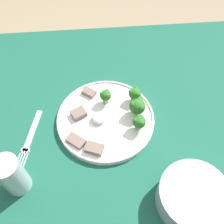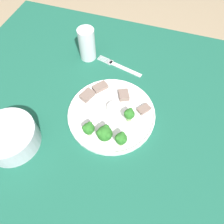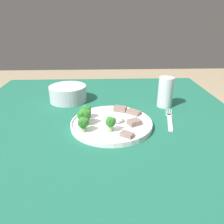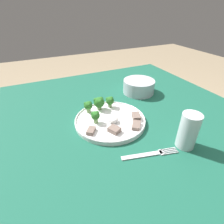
% 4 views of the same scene
% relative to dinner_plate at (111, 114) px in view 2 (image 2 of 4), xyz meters
% --- Properties ---
extents(ground_plane, '(8.00, 8.00, 0.00)m').
position_rel_dinner_plate_xyz_m(ground_plane, '(-0.04, 0.09, -0.76)').
color(ground_plane, '#9E896B').
extents(table, '(1.05, 1.02, 0.75)m').
position_rel_dinner_plate_xyz_m(table, '(-0.04, 0.09, -0.12)').
color(table, '#195642').
rests_on(table, ground_plane).
extents(dinner_plate, '(0.28, 0.28, 0.02)m').
position_rel_dinner_plate_xyz_m(dinner_plate, '(0.00, 0.00, 0.00)').
color(dinner_plate, white).
rests_on(dinner_plate, table).
extents(fork, '(0.06, 0.18, 0.00)m').
position_rel_dinner_plate_xyz_m(fork, '(0.21, 0.04, -0.01)').
color(fork, silver).
rests_on(fork, table).
extents(cream_bowl, '(0.16, 0.16, 0.07)m').
position_rel_dinner_plate_xyz_m(cream_bowl, '(-0.18, 0.25, 0.02)').
color(cream_bowl, '#B7BCC6').
rests_on(cream_bowl, table).
extents(drinking_glass, '(0.06, 0.06, 0.12)m').
position_rel_dinner_plate_xyz_m(drinking_glass, '(0.23, 0.17, 0.04)').
color(drinking_glass, silver).
rests_on(drinking_glass, table).
extents(broccoli_floret_near_rim_left, '(0.03, 0.03, 0.05)m').
position_rel_dinner_plate_xyz_m(broccoli_floret_near_rim_left, '(-0.01, -0.06, 0.03)').
color(broccoli_floret_near_rim_left, '#7FA866').
rests_on(broccoli_floret_near_rim_left, dinner_plate).
extents(broccoli_floret_center_left, '(0.04, 0.04, 0.05)m').
position_rel_dinner_plate_xyz_m(broccoli_floret_center_left, '(-0.09, 0.04, 0.03)').
color(broccoli_floret_center_left, '#7FA866').
rests_on(broccoli_floret_center_left, dinner_plate).
extents(broccoli_floret_back_left, '(0.05, 0.05, 0.06)m').
position_rel_dinner_plate_xyz_m(broccoli_floret_back_left, '(-0.09, -0.01, 0.04)').
color(broccoli_floret_back_left, '#7FA866').
rests_on(broccoli_floret_back_left, dinner_plate).
extents(broccoli_floret_front_left, '(0.04, 0.03, 0.05)m').
position_rel_dinner_plate_xyz_m(broccoli_floret_front_left, '(-0.09, -0.06, 0.03)').
color(broccoli_floret_front_left, '#7FA866').
rests_on(broccoli_floret_front_left, dinner_plate).
extents(meat_slice_front_slice, '(0.05, 0.04, 0.02)m').
position_rel_dinner_plate_xyz_m(meat_slice_front_slice, '(0.04, 0.10, 0.01)').
color(meat_slice_front_slice, '#756056').
rests_on(meat_slice_front_slice, dinner_plate).
extents(meat_slice_middle_slice, '(0.05, 0.04, 0.01)m').
position_rel_dinner_plate_xyz_m(meat_slice_middle_slice, '(0.04, -0.09, 0.01)').
color(meat_slice_middle_slice, '#756056').
rests_on(meat_slice_middle_slice, dinner_plate).
extents(meat_slice_rear_slice, '(0.06, 0.05, 0.01)m').
position_rel_dinner_plate_xyz_m(meat_slice_rear_slice, '(0.08, 0.07, 0.01)').
color(meat_slice_rear_slice, '#756056').
rests_on(meat_slice_rear_slice, dinner_plate).
extents(meat_slice_edge_slice, '(0.05, 0.05, 0.02)m').
position_rel_dinner_plate_xyz_m(meat_slice_edge_slice, '(0.07, -0.02, 0.01)').
color(meat_slice_edge_slice, '#756056').
rests_on(meat_slice_edge_slice, dinner_plate).
extents(sauce_dollop, '(0.04, 0.04, 0.02)m').
position_rel_dinner_plate_xyz_m(sauce_dollop, '(0.02, 0.00, 0.01)').
color(sauce_dollop, white).
rests_on(sauce_dollop, dinner_plate).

